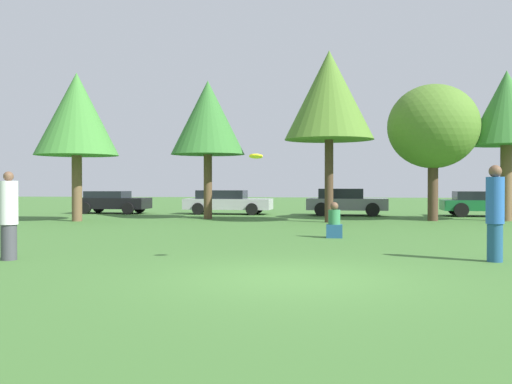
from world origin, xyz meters
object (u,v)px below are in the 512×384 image
Objects in this scene: person_catcher at (495,213)px; tree_0 at (77,115)px; tree_2 at (329,96)px; tree_4 at (507,109)px; person_thrower at (9,216)px; tree_1 at (208,118)px; tree_3 at (433,127)px; frisbee at (256,156)px; parked_car_silver at (227,202)px; parked_car_grey at (345,201)px; bystander_sitting at (334,223)px; parked_car_black at (112,202)px; parked_car_green at (483,203)px.

tree_0 reaches higher than person_catcher.
tree_2 is 7.74m from tree_4.
tree_1 is at bearing 79.99° from person_thrower.
frisbee is at bearing -112.34° from tree_3.
tree_3 is at bearing -21.41° from parked_car_silver.
tree_1 is at bearing -146.96° from parked_car_grey.
person_catcher is 0.33× the size of tree_3.
tree_1 is 1.55× the size of parked_car_grey.
tree_0 reaches higher than bystander_sitting.
bystander_sitting is at bearing -44.85° from parked_car_black.
tree_2 is 13.77m from parked_car_black.
parked_car_green is at bearing 90.75° from tree_4.
person_thrower is at bearing -117.07° from tree_2.
person_catcher is at bearing -0.00° from person_thrower.
tree_2 is at bearing 57.24° from person_thrower.
tree_2 is (6.54, 12.81, 4.29)m from person_thrower.
tree_3 is at bearing 8.15° from tree_0.
person_catcher is 19.70m from parked_car_silver.
tree_4 is at bearing -9.36° from parked_car_black.
parked_car_green is at bearing 0.41° from parked_car_silver.
person_thrower is 0.31× the size of tree_3.
tree_0 is 19.43m from parked_car_green.
tree_0 is at bearing -171.85° from tree_3.
parked_car_green is (-0.05, 3.56, -4.10)m from tree_4.
tree_4 reaches higher than tree_0.
parked_car_green is (7.30, 12.32, 0.24)m from bystander_sitting.
tree_4 reaches higher than parked_car_grey.
person_catcher is at bearing -61.38° from parked_car_silver.
tree_0 is at bearing -78.81° from parked_car_black.
tree_3 reaches higher than bystander_sitting.
tree_4 is at bearing 7.71° from tree_0.
tree_4 is at bearing 58.40° from frisbee.
parked_car_grey is (11.44, 6.02, -3.81)m from tree_0.
tree_0 is 18.29m from tree_4.
person_catcher reaches higher than parked_car_black.
tree_0 reaches higher than tree_1.
person_thrower is 0.28× the size of tree_4.
tree_3 is (4.26, 8.46, 3.59)m from bystander_sitting.
parked_car_grey is at bearing 151.95° from tree_4.
tree_3 is 0.91× the size of tree_4.
person_thrower is 9.93m from person_catcher.
tree_0 is (-10.78, 6.31, 4.09)m from bystander_sitting.
frisbee is 0.06× the size of parked_car_silver.
tree_2 reaches higher than tree_4.
tree_4 is (4.17, 13.65, 3.76)m from person_catcher.
tree_1 is at bearing 179.01° from tree_3.
parked_car_silver is at bearing 50.81° from tree_0.
bystander_sitting is 0.17× the size of tree_1.
person_catcher is 0.28× the size of tree_2.
tree_2 is 10.26m from parked_car_green.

